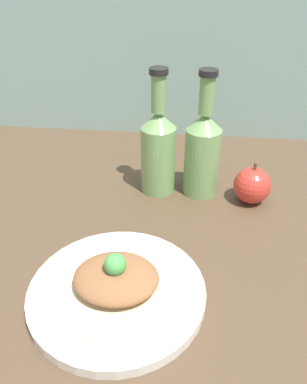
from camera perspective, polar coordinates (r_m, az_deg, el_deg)
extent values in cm
cube|color=brown|center=(69.46, -1.83, -10.28)|extent=(180.00, 110.00, 4.00)
cylinder|color=silver|center=(60.39, -5.55, -14.92)|extent=(27.44, 27.44, 1.83)
torus|color=silver|center=(59.91, -5.59, -14.51)|extent=(26.52, 26.52, 1.28)
cylinder|color=beige|center=(59.57, -5.61, -14.20)|extent=(20.36, 20.36, 0.40)
ellipsoid|color=brown|center=(58.15, -5.72, -12.89)|extent=(13.03, 11.07, 3.52)
sphere|color=#4CA34C|center=(56.22, -5.87, -10.93)|extent=(3.33, 3.33, 3.33)
cylinder|color=#729E5B|center=(81.22, 0.70, 4.95)|extent=(7.50, 7.50, 14.88)
cone|color=#729E5B|center=(77.36, 0.75, 10.93)|extent=(7.50, 7.50, 3.37)
cylinder|color=#729E5B|center=(75.49, 0.78, 14.76)|extent=(3.00, 3.00, 7.51)
cylinder|color=black|center=(74.25, 0.80, 17.95)|extent=(3.75, 3.75, 1.20)
cylinder|color=#729E5B|center=(80.95, 7.33, 4.56)|extent=(7.50, 7.50, 14.88)
cone|color=#729E5B|center=(77.08, 7.81, 10.54)|extent=(7.50, 7.50, 3.37)
cylinder|color=#729E5B|center=(75.20, 8.13, 14.37)|extent=(3.00, 3.00, 7.51)
cylinder|color=black|center=(73.96, 8.40, 17.57)|extent=(3.75, 3.75, 1.20)
sphere|color=red|center=(81.45, 14.79, 0.96)|extent=(7.77, 7.77, 7.77)
cylinder|color=brown|center=(79.25, 15.24, 3.72)|extent=(0.62, 0.62, 1.75)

